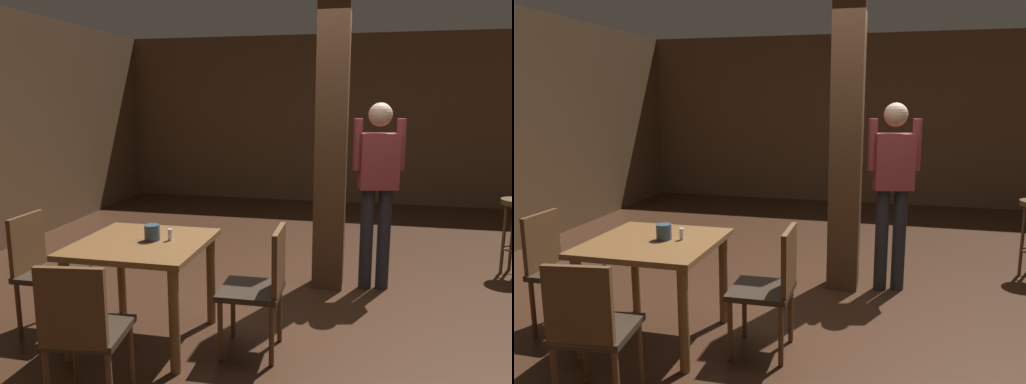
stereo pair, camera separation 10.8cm
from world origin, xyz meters
The scene contains 10 objects.
ground_plane centered at (0.00, 0.00, 0.00)m, with size 10.80×10.80×0.00m, color #382114.
wall_back centered at (0.00, 4.50, 1.40)m, with size 8.00×0.10×2.80m, color brown.
pillar centered at (-0.13, 0.47, 1.40)m, with size 0.28×0.28×2.80m, color #4C301C.
dining_table centered at (-1.35, -0.93, 0.62)m, with size 0.91×0.91×0.76m.
chair_west centered at (-2.17, -0.93, 0.51)m, with size 0.42×0.42×0.89m.
chair_south centered at (-1.30, -1.81, 0.51)m, with size 0.47×0.47×0.89m.
chair_east centered at (-0.48, -0.92, 0.51)m, with size 0.43×0.43×0.89m.
napkin_cup centered at (-1.29, -0.90, 0.81)m, with size 0.11×0.11×0.11m, color #33475B.
salt_shaker centered at (-1.16, -0.87, 0.80)m, with size 0.03×0.03×0.08m, color silver.
standing_person centered at (0.29, 0.49, 1.00)m, with size 0.47×0.27×1.72m.
Camera 2 is at (0.30, -4.07, 1.75)m, focal length 35.00 mm.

